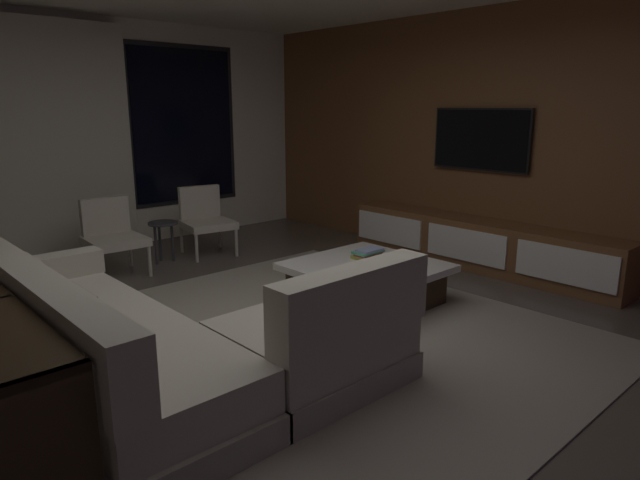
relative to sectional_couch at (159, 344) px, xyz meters
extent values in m
plane|color=#564C44|center=(0.98, 0.03, -0.29)|extent=(9.20, 9.20, 0.00)
cube|color=silver|center=(0.98, 3.69, 1.06)|extent=(6.60, 0.12, 2.70)
cube|color=black|center=(2.28, 3.63, 1.16)|extent=(1.52, 0.02, 2.02)
cube|color=black|center=(2.28, 3.61, 1.16)|extent=(1.40, 0.03, 1.90)
cube|color=beige|center=(0.43, 3.51, 1.01)|extent=(2.10, 0.12, 2.60)
cube|color=brown|center=(4.04, 0.03, 1.06)|extent=(0.12, 7.80, 2.70)
cube|color=gray|center=(1.33, -0.07, -0.28)|extent=(3.20, 3.80, 0.01)
cube|color=#A49C8C|center=(-0.24, 0.23, -0.20)|extent=(0.90, 2.50, 0.18)
cube|color=beige|center=(-0.24, 0.23, 0.01)|extent=(0.86, 2.42, 0.24)
cube|color=beige|center=(-0.59, 0.23, 0.33)|extent=(0.20, 2.50, 0.40)
cube|color=beige|center=(-0.24, 1.38, 0.22)|extent=(0.90, 0.20, 0.18)
cube|color=#A49C8C|center=(0.74, -0.57, -0.20)|extent=(1.10, 0.90, 0.18)
cube|color=beige|center=(0.74, -0.57, 0.01)|extent=(1.07, 0.86, 0.24)
cube|color=beige|center=(0.74, -0.92, 0.33)|extent=(1.10, 0.20, 0.40)
cube|color=beige|center=(-0.47, 0.78, 0.29)|extent=(0.10, 0.36, 0.36)
cube|color=#B2A893|center=(-0.47, -0.07, 0.29)|extent=(0.10, 0.36, 0.36)
cube|color=#332515|center=(2.05, 0.17, -0.14)|extent=(1.00, 1.00, 0.30)
cube|color=white|center=(2.05, 0.17, 0.04)|extent=(1.16, 1.16, 0.06)
cube|color=#B6AD4C|center=(2.19, 0.28, 0.09)|extent=(0.24, 0.22, 0.03)
cube|color=#C43D3E|center=(2.18, 0.28, 0.11)|extent=(0.23, 0.14, 0.02)
cube|color=#4CAE80|center=(2.19, 0.29, 0.13)|extent=(0.27, 0.16, 0.02)
cube|color=#8795BD|center=(2.18, 0.26, 0.16)|extent=(0.24, 0.14, 0.02)
cylinder|color=#B2ADA0|center=(2.11, 2.27, -0.11)|extent=(0.04, 0.04, 0.36)
cylinder|color=#B2ADA0|center=(1.64, 2.35, -0.11)|extent=(0.04, 0.04, 0.36)
cylinder|color=#B2ADA0|center=(2.20, 2.76, -0.11)|extent=(0.04, 0.04, 0.36)
cylinder|color=#B2ADA0|center=(1.73, 2.84, -0.11)|extent=(0.04, 0.04, 0.36)
cube|color=beige|center=(1.92, 2.55, 0.07)|extent=(0.63, 0.65, 0.08)
cube|color=beige|center=(1.96, 2.79, 0.30)|extent=(0.49, 0.16, 0.38)
cylinder|color=#B2ADA0|center=(1.02, 2.21, -0.11)|extent=(0.04, 0.04, 0.36)
cylinder|color=#B2ADA0|center=(0.54, 2.23, -0.11)|extent=(0.04, 0.04, 0.36)
cylinder|color=#B2ADA0|center=(1.04, 2.71, -0.11)|extent=(0.04, 0.04, 0.36)
cylinder|color=#B2ADA0|center=(0.56, 2.73, -0.11)|extent=(0.04, 0.04, 0.36)
cube|color=beige|center=(0.79, 2.47, 0.07)|extent=(0.56, 0.58, 0.08)
cube|color=beige|center=(0.80, 2.71, 0.30)|extent=(0.49, 0.10, 0.38)
cylinder|color=#333338|center=(1.28, 2.58, -0.06)|extent=(0.03, 0.03, 0.46)
cylinder|color=#333338|center=(1.48, 2.58, -0.06)|extent=(0.03, 0.03, 0.46)
cylinder|color=#333338|center=(1.38, 2.68, -0.06)|extent=(0.03, 0.03, 0.46)
cylinder|color=#333338|center=(1.38, 2.58, 0.16)|extent=(0.32, 0.32, 0.02)
cube|color=brown|center=(3.76, 0.13, -0.03)|extent=(0.44, 3.10, 0.52)
cube|color=white|center=(3.52, -0.91, 0.00)|extent=(0.02, 0.93, 0.33)
cube|color=white|center=(3.52, 0.13, 0.00)|extent=(0.02, 0.93, 0.33)
cube|color=white|center=(3.52, 1.18, 0.00)|extent=(0.02, 0.93, 0.33)
cube|color=black|center=(3.71, -0.72, -0.17)|extent=(0.33, 0.68, 0.19)
cube|color=#9B8FA7|center=(3.71, -0.98, -0.18)|extent=(0.03, 0.04, 0.18)
cube|color=#9D646E|center=(3.71, -0.91, -0.18)|extent=(0.03, 0.04, 0.17)
cube|color=#C0A99D|center=(3.71, -0.83, -0.19)|extent=(0.03, 0.04, 0.15)
cube|color=#AA63B8|center=(3.71, -0.76, -0.19)|extent=(0.03, 0.04, 0.14)
cube|color=#67BA5E|center=(3.71, -0.69, -0.19)|extent=(0.03, 0.04, 0.14)
cube|color=#ADC0D7|center=(3.71, -0.61, -0.17)|extent=(0.03, 0.04, 0.19)
cube|color=#B0D382|center=(3.71, -0.54, -0.19)|extent=(0.03, 0.04, 0.14)
cube|color=#5DCDAB|center=(3.71, -0.46, -0.18)|extent=(0.03, 0.04, 0.16)
cube|color=black|center=(3.93, 0.28, 1.06)|extent=(0.04, 1.13, 0.65)
cube|color=black|center=(3.93, 0.28, 1.06)|extent=(0.05, 1.09, 0.61)
cube|color=#332515|center=(-0.91, -0.90, 0.08)|extent=(0.40, 0.04, 0.74)
cube|color=white|center=(-0.91, -0.74, -0.01)|extent=(0.18, 0.04, 0.25)
cube|color=white|center=(-0.90, -0.58, -0.02)|extent=(0.18, 0.04, 0.23)
cube|color=white|center=(-0.91, -0.42, 0.00)|extent=(0.18, 0.04, 0.26)
cube|color=silver|center=(-0.90, -0.26, -0.02)|extent=(0.18, 0.04, 0.24)
camera|label=1|loc=(-1.40, -2.96, 1.41)|focal=31.21mm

